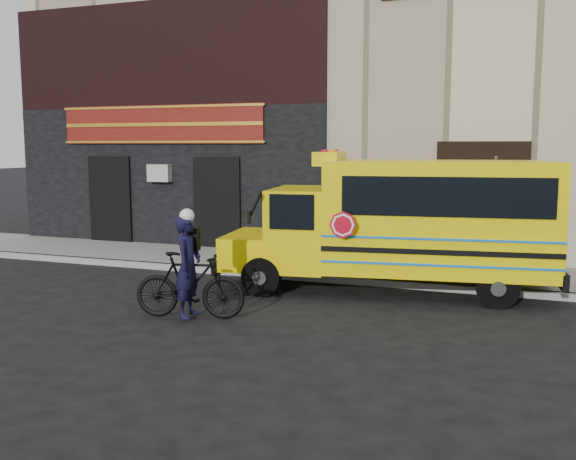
% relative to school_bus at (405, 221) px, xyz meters
% --- Properties ---
extents(ground, '(120.00, 120.00, 0.00)m').
position_rel_school_bus_xyz_m(ground, '(-2.71, -2.19, -1.51)').
color(ground, black).
rests_on(ground, ground).
extents(curb, '(40.00, 0.20, 0.15)m').
position_rel_school_bus_xyz_m(curb, '(-2.71, 0.41, -1.43)').
color(curb, gray).
rests_on(curb, ground).
extents(sidewalk, '(40.00, 3.00, 0.15)m').
position_rel_school_bus_xyz_m(sidewalk, '(-2.71, 1.91, -1.43)').
color(sidewalk, slate).
rests_on(sidewalk, ground).
extents(building, '(20.00, 10.70, 12.00)m').
position_rel_school_bus_xyz_m(building, '(-2.76, 8.26, 4.62)').
color(building, '#C5BA93').
rests_on(building, sidewalk).
extents(school_bus, '(7.13, 3.06, 2.92)m').
position_rel_school_bus_xyz_m(school_bus, '(0.00, 0.00, 0.00)').
color(school_bus, black).
rests_on(school_bus, ground).
extents(sign_pole, '(0.11, 0.24, 2.83)m').
position_rel_school_bus_xyz_m(sign_pole, '(1.69, 0.97, 0.06)').
color(sign_pole, '#3F4640').
rests_on(sign_pole, ground).
extents(bicycle, '(2.05, 0.98, 1.19)m').
position_rel_school_bus_xyz_m(bicycle, '(-3.21, -3.33, -0.91)').
color(bicycle, black).
rests_on(bicycle, ground).
extents(cyclist, '(0.51, 0.71, 1.81)m').
position_rel_school_bus_xyz_m(cyclist, '(-3.19, -3.42, -0.61)').
color(cyclist, black).
rests_on(cyclist, ground).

